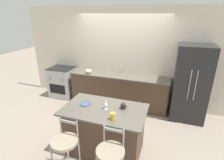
% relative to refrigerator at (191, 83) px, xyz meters
% --- Properties ---
extents(ground_plane, '(18.00, 18.00, 0.00)m').
position_rel_refrigerator_xyz_m(ground_plane, '(-1.82, -0.27, -0.93)').
color(ground_plane, gray).
extents(wall_back, '(6.00, 0.07, 2.70)m').
position_rel_refrigerator_xyz_m(wall_back, '(-1.82, 0.37, 0.42)').
color(wall_back, beige).
rests_on(wall_back, ground_plane).
extents(back_counter, '(2.75, 0.62, 0.92)m').
position_rel_refrigerator_xyz_m(back_counter, '(-1.82, 0.08, -0.47)').
color(back_counter, '#4C3828').
rests_on(back_counter, ground_plane).
extents(sink_faucet, '(0.02, 0.13, 0.22)m').
position_rel_refrigerator_xyz_m(sink_faucet, '(-1.82, 0.26, 0.13)').
color(sink_faucet, '#ADAFB5').
rests_on(sink_faucet, back_counter).
extents(kitchen_island, '(1.50, 0.89, 0.91)m').
position_rel_refrigerator_xyz_m(kitchen_island, '(-1.55, -1.74, -0.47)').
color(kitchen_island, '#4C3828').
rests_on(kitchen_island, ground_plane).
extents(refrigerator, '(0.78, 0.72, 1.86)m').
position_rel_refrigerator_xyz_m(refrigerator, '(0.00, 0.00, 0.00)').
color(refrigerator, '#232326').
rests_on(refrigerator, ground_plane).
extents(oven_range, '(0.74, 0.63, 0.94)m').
position_rel_refrigerator_xyz_m(oven_range, '(-3.66, 0.04, -0.46)').
color(oven_range, '#ADAFB5').
rests_on(oven_range, ground_plane).
extents(bar_stool_near, '(0.42, 0.42, 0.98)m').
position_rel_refrigerator_xyz_m(bar_stool_near, '(-1.91, -2.48, -0.36)').
color(bar_stool_near, '#99999E').
rests_on(bar_stool_near, ground_plane).
extents(bar_stool_far, '(0.42, 0.42, 0.98)m').
position_rel_refrigerator_xyz_m(bar_stool_far, '(-1.18, -2.44, -0.36)').
color(bar_stool_far, '#99999E').
rests_on(bar_stool_far, ground_plane).
extents(dinner_plate, '(0.22, 0.22, 0.02)m').
position_rel_refrigerator_xyz_m(dinner_plate, '(-1.94, -1.70, -0.01)').
color(dinner_plate, '#425170').
rests_on(dinner_plate, kitchen_island).
extents(wine_glass, '(0.07, 0.07, 0.18)m').
position_rel_refrigerator_xyz_m(wine_glass, '(-1.52, -1.74, 0.11)').
color(wine_glass, white).
rests_on(wine_glass, kitchen_island).
extents(coffee_mug, '(0.12, 0.09, 0.10)m').
position_rel_refrigerator_xyz_m(coffee_mug, '(-1.23, -1.62, 0.03)').
color(coffee_mug, '#232326').
rests_on(coffee_mug, kitchen_island).
extents(tumbler_cup, '(0.08, 0.08, 0.12)m').
position_rel_refrigerator_xyz_m(tumbler_cup, '(-1.29, -2.01, 0.04)').
color(tumbler_cup, gold).
rests_on(tumbler_cup, kitchen_island).
extents(pumpkin_decoration, '(0.16, 0.16, 0.15)m').
position_rel_refrigerator_xyz_m(pumpkin_decoration, '(-2.67, -0.09, 0.05)').
color(pumpkin_decoration, beige).
rests_on(pumpkin_decoration, back_counter).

